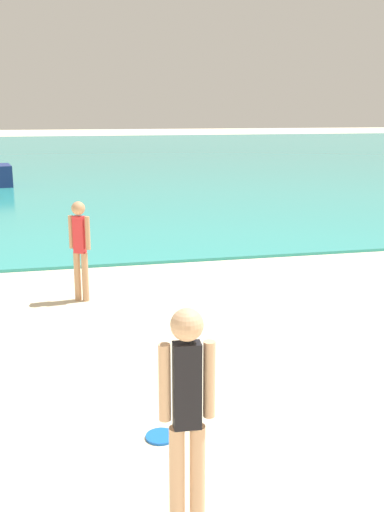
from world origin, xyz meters
TOP-DOWN VIEW (x-y plane):
  - water at (0.00, 44.01)m, footprint 160.00×60.00m
  - person_standing at (-1.21, 6.52)m, footprint 0.38×0.22m
  - frisbee at (-1.18, 7.77)m, footprint 0.28×0.28m
  - person_distant at (-1.66, 12.04)m, footprint 0.32×0.23m

SIDE VIEW (x-z plane):
  - frisbee at x=-1.18m, z-range 0.00..0.03m
  - water at x=0.00m, z-range 0.00..0.06m
  - person_distant at x=-1.66m, z-range 0.11..1.67m
  - person_standing at x=-1.21m, z-range 0.11..1.76m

